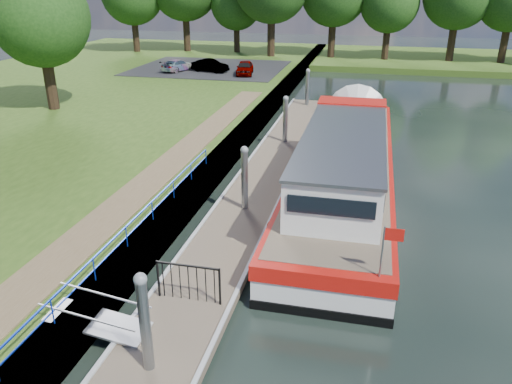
% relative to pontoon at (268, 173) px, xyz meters
% --- Properties ---
extents(ground, '(160.00, 160.00, 0.00)m').
position_rel_pontoon_xyz_m(ground, '(0.00, -13.00, -0.18)').
color(ground, black).
rests_on(ground, ground).
extents(bank_edge, '(1.10, 90.00, 0.78)m').
position_rel_pontoon_xyz_m(bank_edge, '(-2.55, 2.00, 0.20)').
color(bank_edge, '#473D2D').
rests_on(bank_edge, ground).
extents(far_bank, '(60.00, 18.00, 0.60)m').
position_rel_pontoon_xyz_m(far_bank, '(12.00, 39.00, 0.12)').
color(far_bank, '#2E4A15').
rests_on(far_bank, ground).
extents(footpath, '(1.60, 40.00, 0.05)m').
position_rel_pontoon_xyz_m(footpath, '(-4.40, -5.00, 0.62)').
color(footpath, brown).
rests_on(footpath, riverbank).
extents(carpark, '(14.00, 12.00, 0.06)m').
position_rel_pontoon_xyz_m(carpark, '(-11.00, 25.00, 0.62)').
color(carpark, black).
rests_on(carpark, riverbank).
extents(blue_fence, '(0.04, 18.04, 0.72)m').
position_rel_pontoon_xyz_m(blue_fence, '(-2.75, -10.00, 1.13)').
color(blue_fence, '#0C2DBF').
rests_on(blue_fence, riverbank).
extents(pontoon, '(2.50, 30.00, 0.56)m').
position_rel_pontoon_xyz_m(pontoon, '(0.00, 0.00, 0.00)').
color(pontoon, brown).
rests_on(pontoon, ground).
extents(mooring_piles, '(0.30, 27.30, 3.55)m').
position_rel_pontoon_xyz_m(mooring_piles, '(0.00, 0.00, 1.10)').
color(mooring_piles, gray).
rests_on(mooring_piles, ground).
extents(gangway, '(2.58, 1.00, 0.92)m').
position_rel_pontoon_xyz_m(gangway, '(-1.85, -12.50, 0.44)').
color(gangway, '#A5A8AD').
rests_on(gangway, ground).
extents(gate_panel, '(1.85, 0.05, 1.15)m').
position_rel_pontoon_xyz_m(gate_panel, '(-0.00, -10.80, 0.97)').
color(gate_panel, black).
rests_on(gate_panel, ground).
extents(barge, '(4.36, 21.15, 4.78)m').
position_rel_pontoon_xyz_m(barge, '(3.60, 0.12, 0.90)').
color(barge, black).
rests_on(barge, ground).
extents(bank_tree_a, '(6.12, 6.12, 9.72)m').
position_rel_pontoon_xyz_m(bank_tree_a, '(-15.99, 7.08, 6.84)').
color(bank_tree_a, '#332316').
rests_on(bank_tree_a, riverbank).
extents(car_a, '(2.00, 3.71, 1.20)m').
position_rel_pontoon_xyz_m(car_a, '(-6.75, 22.03, 1.25)').
color(car_a, '#999999').
rests_on(car_a, carpark).
extents(car_b, '(3.65, 2.02, 1.14)m').
position_rel_pontoon_xyz_m(car_b, '(-10.21, 22.68, 1.22)').
color(car_b, '#999999').
rests_on(car_b, carpark).
extents(car_c, '(2.58, 3.93, 1.06)m').
position_rel_pontoon_xyz_m(car_c, '(-13.25, 22.42, 1.18)').
color(car_c, '#999999').
rests_on(car_c, carpark).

